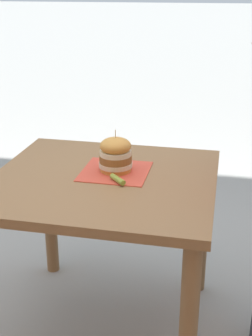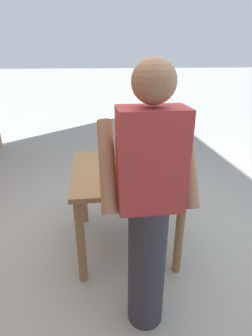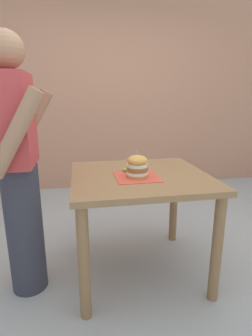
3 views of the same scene
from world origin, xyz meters
TOP-DOWN VIEW (x-y plane):
  - ground_plane at (0.00, 0.00)m, footprint 80.00×80.00m
  - patio_table at (0.00, 0.00)m, footprint 0.90×0.96m
  - serving_paper at (-0.07, 0.04)m, footprint 0.29×0.29m
  - sandwich at (-0.08, 0.04)m, footprint 0.15×0.15m
  - pickle_spear at (0.05, 0.08)m, footprint 0.08×0.08m

SIDE VIEW (x-z plane):
  - ground_plane at x=0.00m, z-range 0.00..0.00m
  - patio_table at x=0.00m, z-range 0.26..1.04m
  - serving_paper at x=-0.07m, z-range 0.79..0.79m
  - pickle_spear at x=0.05m, z-range 0.79..0.81m
  - sandwich at x=-0.08m, z-range 0.77..0.96m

